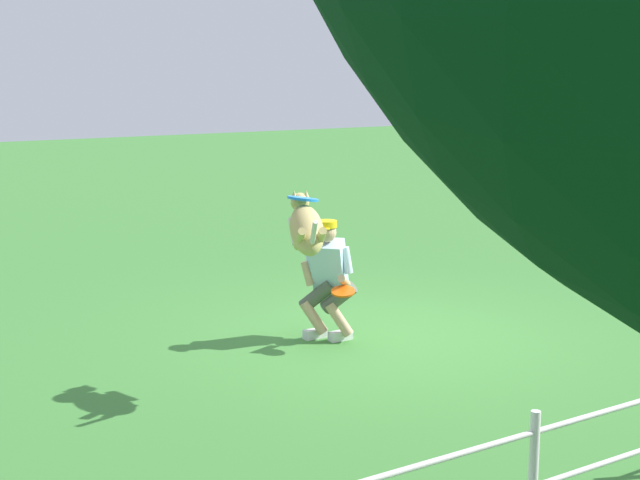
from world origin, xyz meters
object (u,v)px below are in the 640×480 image
Objects in this scene: person at (328,275)px; frisbee_flying at (303,199)px; frisbee_held at (343,291)px; dog at (306,228)px.

frisbee_flying is at bearing 6.06° from person.
person is at bearing -99.75° from frisbee_held.
frisbee_held is (0.07, 0.38, -0.09)m from person.
frisbee_flying is (-0.07, -0.17, 0.23)m from dog.
dog is (1.06, 1.26, 0.79)m from person.
person is 1.79m from frisbee_flying.
dog is at bearing 66.22° from frisbee_flying.
frisbee_flying is 1.14× the size of frisbee_held.
frisbee_flying is at bearing 37.70° from frisbee_held.
frisbee_flying reaches higher than frisbee_held.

